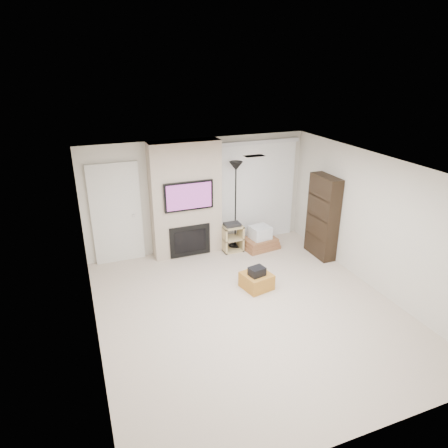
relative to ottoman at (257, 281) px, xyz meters
name	(u,v)px	position (x,y,z in m)	size (l,w,h in m)	color
floor	(249,310)	(-0.43, -0.61, -0.15)	(5.00, 5.50, 0.00)	beige
ceiling	(253,169)	(-0.43, -0.61, 2.35)	(5.00, 5.50, 0.00)	white
wall_back	(199,195)	(-0.43, 2.14, 1.10)	(5.00, 2.50, 0.00)	beige
wall_front	(364,352)	(-0.43, -3.36, 1.10)	(5.00, 2.50, 0.00)	beige
wall_left	(89,272)	(-2.93, -0.61, 1.10)	(5.50, 2.50, 0.00)	beige
wall_right	(375,223)	(2.07, -0.61, 1.10)	(5.50, 2.50, 0.00)	beige
hvac_vent	(254,156)	(-0.03, 0.19, 2.35)	(0.35, 0.18, 0.01)	silver
ottoman	(257,281)	(0.00, 0.00, 0.00)	(0.50, 0.50, 0.30)	#A97026
black_bag	(257,271)	(-0.02, -0.05, 0.23)	(0.28, 0.22, 0.16)	black
fireplace_wall	(186,200)	(-0.78, 1.93, 1.09)	(1.50, 0.47, 2.50)	#B6A38F
entry_door	(117,214)	(-2.23, 2.10, 0.90)	(1.02, 0.11, 2.14)	silver
vertical_blinds	(257,188)	(0.97, 2.09, 1.12)	(1.98, 0.10, 2.37)	silver
floor_lamp	(236,181)	(0.32, 1.81, 1.43)	(0.30, 0.30, 2.00)	black
av_stand	(232,236)	(0.19, 1.68, 0.20)	(0.45, 0.38, 0.66)	tan
box_stack	(260,240)	(0.83, 1.56, 0.05)	(0.86, 0.69, 0.53)	#8E5B38
bookshelf	(323,217)	(1.91, 0.76, 0.75)	(0.30, 0.80, 1.80)	black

